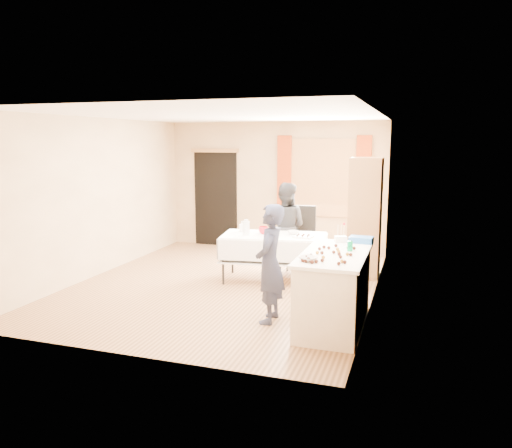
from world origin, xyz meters
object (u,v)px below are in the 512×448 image
(cabinet, at_px, (365,218))
(party_table, at_px, (274,254))
(counter, at_px, (334,289))
(girl, at_px, (270,264))
(chair, at_px, (301,250))
(woman, at_px, (285,227))

(cabinet, bearing_deg, party_table, -150.83)
(counter, bearing_deg, party_table, 126.53)
(cabinet, bearing_deg, girl, -109.22)
(girl, bearing_deg, counter, 95.40)
(counter, height_order, chair, chair)
(cabinet, height_order, party_table, cabinet)
(counter, relative_size, woman, 1.05)
(cabinet, bearing_deg, chair, 173.02)
(counter, xyz_separation_m, chair, (-1.00, 2.55, -0.13))
(counter, distance_m, party_table, 2.07)
(party_table, distance_m, chair, 0.92)
(party_table, bearing_deg, chair, 66.24)
(cabinet, xyz_separation_m, party_table, (-1.33, -0.75, -0.53))
(cabinet, relative_size, chair, 1.79)
(party_table, bearing_deg, counter, -62.19)
(chair, height_order, woman, woman)
(counter, height_order, girl, girl)
(cabinet, distance_m, party_table, 1.62)
(cabinet, xyz_separation_m, woman, (-1.33, -0.08, -0.22))
(party_table, xyz_separation_m, chair, (0.24, 0.88, -0.12))
(counter, bearing_deg, chair, 111.41)
(woman, bearing_deg, party_table, 92.18)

